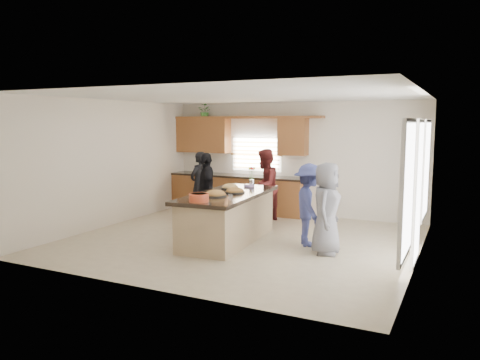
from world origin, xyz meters
The scene contains 18 objects.
floor centered at (0.00, 0.00, 0.00)m, with size 6.50×6.50×0.00m, color #C7B894.
room_shell centered at (0.00, 0.00, 1.90)m, with size 6.52×6.02×2.81m.
back_cabinetry centered at (-1.47, 2.73, 0.91)m, with size 4.08×0.66×2.46m.
right_wall_glazing centered at (3.22, -0.13, 1.34)m, with size 0.06×4.00×2.25m.
island centered at (-0.20, -0.18, 0.45)m, with size 1.32×2.77×0.95m.
platter_front centered at (-0.24, -0.61, 0.98)m, with size 0.43×0.43×0.17m.
platter_mid centered at (-0.10, -0.08, 0.98)m, with size 0.39×0.39×0.16m.
platter_back centered at (-0.44, 0.39, 0.98)m, with size 0.36×0.36×0.15m.
salad_bowl centered at (-0.18, -1.29, 1.03)m, with size 0.34×0.34×0.15m.
clear_cup centered at (0.25, -0.96, 1.01)m, with size 0.08×0.08×0.11m, color white.
plate_stack centered at (-0.22, 0.82, 0.98)m, with size 0.22×0.22×0.05m, color #AE91D3.
flower_vase centered at (-0.18, 0.89, 1.18)m, with size 0.14×0.14×0.41m.
potted_plant centered at (-2.43, 2.82, 2.60)m, with size 0.36×0.31×0.40m, color #387930.
woman_left_back centered at (-2.01, 1.77, 0.79)m, with size 0.58×0.38×1.59m, color black.
woman_left_mid centered at (-0.26, 1.78, 0.85)m, with size 0.83×0.64×1.70m, color #561A1A.
woman_left_front centered at (-1.38, 1.04, 0.82)m, with size 0.96×0.40×1.63m, color black.
woman_right_back centered at (1.31, 0.21, 0.77)m, with size 1.00×0.58×1.55m, color #3A417F.
woman_right_front centered at (1.75, -0.18, 0.81)m, with size 0.79×0.51×1.62m, color slate.
Camera 1 is at (3.91, -8.09, 2.31)m, focal length 35.00 mm.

